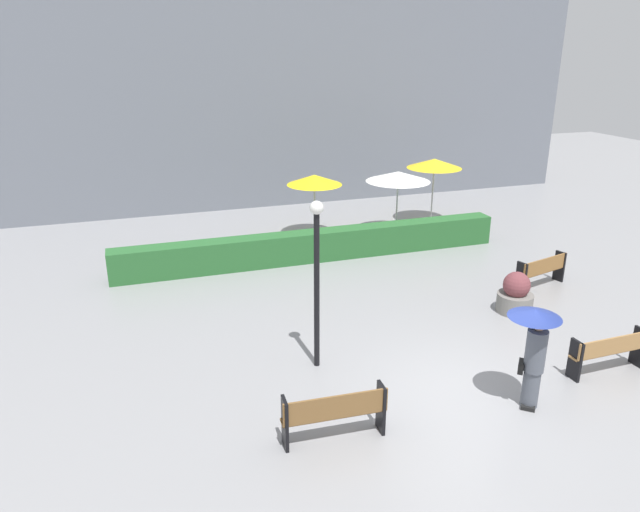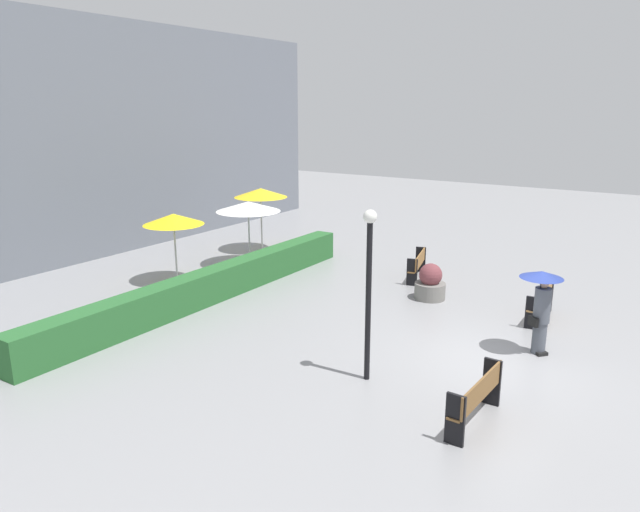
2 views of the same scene
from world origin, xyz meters
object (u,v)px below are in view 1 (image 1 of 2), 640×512
at_px(lamp_post, 317,267).
at_px(patio_umbrella_yellow_far, 434,164).
at_px(bench_far_right, 542,270).
at_px(bench_near_right, 610,350).
at_px(planter_pot, 515,295).
at_px(patio_umbrella_yellow, 314,180).
at_px(patio_umbrella_white, 398,177).
at_px(bench_near_left, 335,412).
at_px(pedestrian_with_umbrella, 534,344).

distance_m(lamp_post, patio_umbrella_yellow_far, 11.71).
bearing_deg(bench_far_right, patio_umbrella_yellow_far, 88.78).
distance_m(bench_near_right, planter_pot, 3.21).
bearing_deg(planter_pot, bench_far_right, 34.05).
bearing_deg(patio_umbrella_yellow, patio_umbrella_white, -13.63).
relative_size(lamp_post, patio_umbrella_yellow_far, 1.45).
relative_size(bench_near_right, lamp_post, 0.50).
height_order(patio_umbrella_white, patio_umbrella_yellow_far, patio_umbrella_yellow_far).
relative_size(bench_near_left, patio_umbrella_yellow_far, 0.74).
relative_size(pedestrian_with_umbrella, patio_umbrella_yellow, 0.88).
relative_size(bench_near_right, patio_umbrella_yellow_far, 0.72).
bearing_deg(bench_far_right, pedestrian_with_umbrella, -130.22).
xyz_separation_m(bench_near_left, lamp_post, (0.51, 2.55, 1.70)).
height_order(bench_far_right, patio_umbrella_yellow, patio_umbrella_yellow).
bearing_deg(planter_pot, lamp_post, -170.44).
xyz_separation_m(planter_pot, lamp_post, (-5.72, -0.96, 1.80)).
bearing_deg(patio_umbrella_white, patio_umbrella_yellow_far, 27.18).
bearing_deg(pedestrian_with_umbrella, patio_umbrella_yellow_far, 69.91).
distance_m(planter_pot, lamp_post, 6.08).
bearing_deg(patio_umbrella_yellow_far, bench_near_right, -99.62).
bearing_deg(patio_umbrella_yellow_far, bench_near_left, -125.34).
xyz_separation_m(pedestrian_with_umbrella, planter_pot, (2.37, 3.68, -0.84)).
bearing_deg(bench_near_right, pedestrian_with_umbrella, -168.75).
height_order(bench_near_right, patio_umbrella_yellow, patio_umbrella_yellow).
bearing_deg(lamp_post, bench_far_right, 16.00).
xyz_separation_m(bench_far_right, pedestrian_with_umbrella, (-4.11, -4.85, 0.78)).
bearing_deg(lamp_post, bench_near_left, -101.32).
height_order(pedestrian_with_umbrella, patio_umbrella_white, patio_umbrella_white).
distance_m(bench_far_right, lamp_post, 7.96).
relative_size(planter_pot, patio_umbrella_yellow, 0.48).
relative_size(patio_umbrella_yellow, patio_umbrella_white, 0.97).
bearing_deg(bench_far_right, planter_pot, -145.95).
relative_size(planter_pot, lamp_post, 0.30).
relative_size(bench_far_right, patio_umbrella_yellow, 0.79).
bearing_deg(patio_umbrella_yellow_far, pedestrian_with_umbrella, -110.09).
relative_size(bench_near_left, pedestrian_with_umbrella, 0.93).
bearing_deg(planter_pot, patio_umbrella_white, 90.91).
distance_m(bench_near_right, patio_umbrella_yellow, 11.34).
bearing_deg(patio_umbrella_yellow_far, patio_umbrella_yellow, -176.20).
xyz_separation_m(pedestrian_with_umbrella, patio_umbrella_yellow_far, (4.25, 11.62, 1.03)).
xyz_separation_m(bench_far_right, bench_near_right, (-1.75, -4.39, -0.00)).
bearing_deg(planter_pot, bench_near_right, -90.14).
relative_size(bench_near_left, patio_umbrella_yellow, 0.82).
bearing_deg(planter_pot, patio_umbrella_yellow, 111.46).
distance_m(bench_near_right, lamp_post, 6.38).
height_order(planter_pot, patio_umbrella_yellow, patio_umbrella_yellow).
height_order(lamp_post, patio_umbrella_white, lamp_post).
relative_size(patio_umbrella_white, patio_umbrella_yellow_far, 0.94).
distance_m(bench_far_right, patio_umbrella_white, 6.25).
bearing_deg(bench_near_right, patio_umbrella_yellow_far, 80.38).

